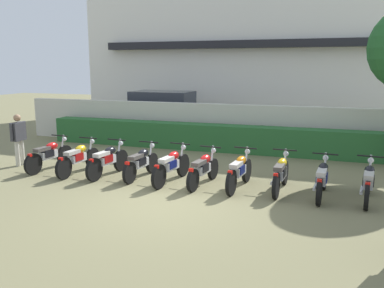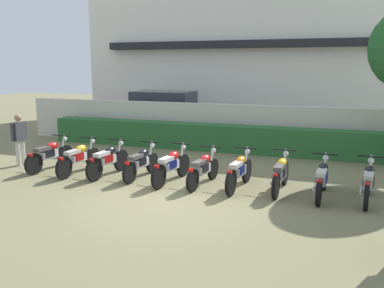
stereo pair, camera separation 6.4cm
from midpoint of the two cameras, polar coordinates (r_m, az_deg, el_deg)
name	(u,v)px [view 2 (the right image)]	position (r m, az deg, el deg)	size (l,w,h in m)	color
ground	(163,203)	(9.26, -3.90, -8.21)	(60.00, 60.00, 0.00)	olive
building	(270,51)	(22.95, 10.88, 12.66)	(18.57, 6.50, 7.63)	white
compound_wall	(234,126)	(15.24, 5.95, 2.48)	(17.64, 0.30, 1.63)	beige
hedge_row	(229,138)	(14.62, 5.28, 0.78)	(14.11, 0.70, 0.95)	#28602D
parked_car	(167,112)	(18.75, -3.45, 4.46)	(4.51, 2.08, 1.89)	#9EA3A8
motorcycle_in_row_0	(50,155)	(12.71, -19.15, -1.41)	(0.60, 1.92, 0.97)	black
motorcycle_in_row_1	(79,158)	(12.02, -15.42, -1.88)	(0.60, 1.97, 0.97)	black
motorcycle_in_row_2	(108,160)	(11.55, -11.53, -2.19)	(0.60, 1.86, 0.97)	black
motorcycle_in_row_3	(141,162)	(11.19, -6.98, -2.55)	(0.60, 1.80, 0.95)	black
motorcycle_in_row_4	(171,165)	(10.71, -2.74, -3.01)	(0.60, 1.96, 0.97)	black
motorcycle_in_row_5	(203,169)	(10.45, 1.74, -3.46)	(0.60, 1.83, 0.94)	black
motorcycle_in_row_6	(239,171)	(10.22, 6.79, -3.76)	(0.60, 1.90, 0.97)	black
motorcycle_in_row_7	(281,173)	(10.16, 12.48, -4.05)	(0.60, 1.87, 0.96)	black
motorcycle_in_row_8	(322,179)	(9.96, 17.91, -4.64)	(0.60, 1.86, 0.96)	black
motorcycle_in_row_9	(368,182)	(10.02, 23.62, -4.92)	(0.60, 1.86, 0.97)	black
inspector_person	(19,136)	(13.50, -22.89, 1.08)	(0.22, 0.65, 1.59)	beige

